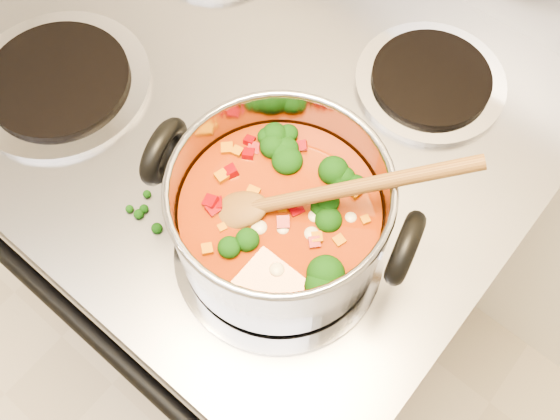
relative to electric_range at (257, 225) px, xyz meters
The scene contains 4 objects.
electric_range is the anchor object (origin of this frame).
stockpot 0.58m from the electric_range, 39.22° to the right, with size 0.29×0.23×0.14m.
wooden_spoon 0.61m from the electric_range, 35.62° to the right, with size 0.22×0.21×0.11m.
cooktop_crumbs 0.48m from the electric_range, 59.61° to the right, with size 0.31×0.33×0.01m.
Camera 1 is at (0.32, 0.80, 1.59)m, focal length 40.00 mm.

